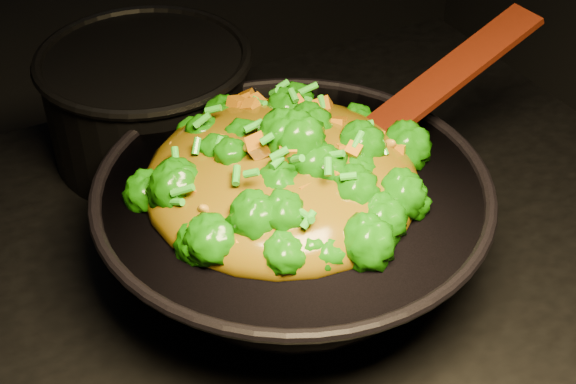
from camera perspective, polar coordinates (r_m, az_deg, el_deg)
wok at (r=0.85m, az=0.32°, el=-2.50°), size 0.50×0.50×0.11m
stir_fry at (r=0.79m, az=-0.47°, el=3.33°), size 0.34×0.34×0.10m
spatula at (r=0.89m, az=10.02°, el=7.13°), size 0.28×0.06×0.12m
back_pot at (r=1.03m, az=-9.86°, el=6.25°), size 0.26×0.26×0.14m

